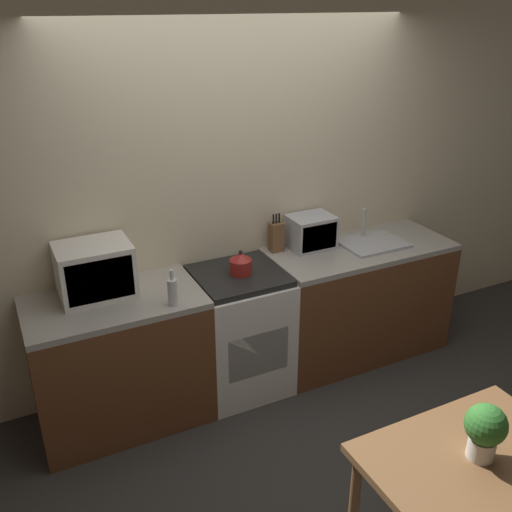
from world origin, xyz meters
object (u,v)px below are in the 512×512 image
Objects in this scene: dining_table at (477,479)px; toaster_oven at (311,232)px; stove_range at (239,331)px; microwave at (95,270)px; kettle at (241,264)px; bottle at (173,291)px.

toaster_oven is at bearing 79.49° from dining_table.
stove_range is 1.11m from microwave.
kettle is 0.38× the size of microwave.
microwave is 1.38× the size of toaster_oven.
bottle is (-0.53, -0.22, 0.54)m from stove_range.
toaster_oven is (1.19, 0.38, 0.03)m from bottle.
stove_range is 2.77× the size of toaster_oven.
microwave is at bearing 172.69° from stove_range.
bottle is at bearing -159.23° from kettle.
microwave reaches higher than kettle.
kettle is 0.73× the size of bottle.
toaster_oven is 2.12m from dining_table.
bottle is 0.24× the size of dining_table.
dining_table is at bearing -81.86° from kettle.
kettle is 1.92m from dining_table.
toaster_oven reaches higher than bottle.
toaster_oven reaches higher than stove_range.
toaster_oven is at bearing 17.63° from bottle.
kettle is 0.94m from microwave.
bottle is 1.25m from toaster_oven.
microwave reaches higher than bottle.
toaster_oven is at bearing 13.78° from stove_range.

